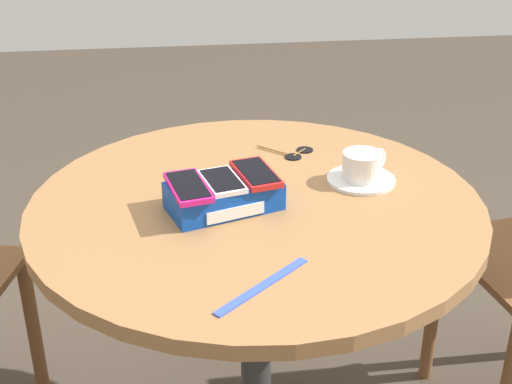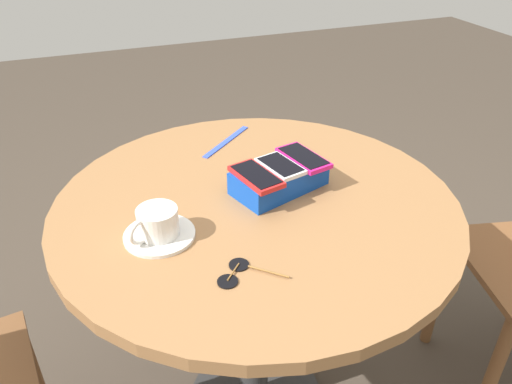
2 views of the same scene
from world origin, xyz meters
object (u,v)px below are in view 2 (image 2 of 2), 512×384
phone_magenta (303,158)px  phone_red (256,176)px  saucer (160,235)px  sunglasses (238,273)px  phone_white (280,166)px  coffee_cup (157,222)px  lanyard_strap (226,141)px  round_table (256,242)px  phone_box (279,179)px

phone_magenta → phone_red: 0.14m
phone_magenta → saucer: size_ratio=1.04×
sunglasses → phone_red: bearing=-118.4°
phone_magenta → phone_white: size_ratio=1.17×
phone_magenta → coffee_cup: (0.38, 0.11, -0.02)m
phone_magenta → saucer: 0.39m
phone_red → saucer: 0.25m
phone_red → saucer: bearing=15.1°
coffee_cup → lanyard_strap: size_ratio=0.49×
coffee_cup → saucer: bearing=-149.4°
phone_red → coffee_cup: phone_red is taller
phone_white → round_table: bearing=19.9°
saucer → round_table: bearing=-165.3°
coffee_cup → phone_magenta: bearing=-164.1°
phone_box → phone_white: size_ratio=1.86×
saucer → sunglasses: saucer is taller
round_table → lanyard_strap: size_ratio=4.23×
lanyard_strap → phone_box: bearing=97.9°
round_table → phone_magenta: phone_magenta is taller
phone_box → phone_white: phone_white is taller
phone_box → saucer: bearing=16.0°
sunglasses → lanyard_strap: bearing=-105.7°
phone_red → phone_magenta: bearing=-163.1°
phone_box → lanyard_strap: (0.04, -0.28, -0.03)m
lanyard_strap → sunglasses: 0.56m
coffee_cup → sunglasses: 0.20m
phone_box → phone_red: bearing=19.2°
round_table → phone_box: phone_box is taller
saucer → lanyard_strap: 0.46m
phone_magenta → coffee_cup: same height
phone_magenta → sunglasses: bearing=46.1°
coffee_cup → round_table: bearing=-165.1°
phone_box → sunglasses: 0.32m
lanyard_strap → saucer: bearing=54.6°
sunglasses → coffee_cup: bearing=-54.9°
phone_red → sunglasses: (0.12, 0.23, -0.06)m
phone_box → phone_red: size_ratio=1.63×
phone_magenta → phone_white: phone_magenta is taller
phone_box → coffee_cup: (0.31, 0.09, 0.01)m
phone_white → saucer: 0.32m
phone_box → saucer: phone_box is taller
coffee_cup → phone_red: bearing=-164.7°
phone_white → lanyard_strap: (0.04, -0.28, -0.06)m
phone_box → lanyard_strap: size_ratio=1.11×
round_table → phone_white: size_ratio=7.10×
round_table → phone_white: 0.20m
saucer → phone_white: bearing=-164.0°
phone_box → phone_red: 0.08m
round_table → saucer: saucer is taller
phone_box → phone_magenta: phone_magenta is taller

